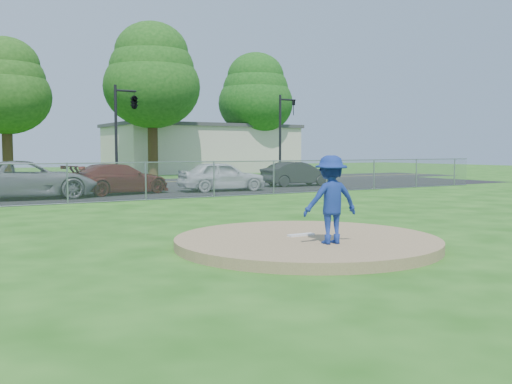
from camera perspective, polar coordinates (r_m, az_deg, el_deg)
ground at (r=20.63m, az=-11.62°, el=-1.38°), size 120.00×120.00×0.00m
pitchers_mound at (r=11.76m, az=5.08°, el=-4.99°), size 5.40×5.40×0.20m
pitching_rubber at (r=11.90m, az=4.52°, el=-4.29°), size 0.60×0.15×0.04m
chain_link_fence at (r=22.46m, az=-13.36°, el=0.96°), size 40.00×0.06×1.50m
parking_lot at (r=26.82m, az=-16.30°, el=-0.18°), size 50.00×8.00×0.01m
street at (r=34.10m, az=-19.56°, el=0.64°), size 60.00×7.00×0.01m
commercial_building at (r=52.58m, az=-5.48°, el=4.38°), size 16.40×9.40×4.30m
tree_center at (r=43.97m, az=-23.76°, el=9.71°), size 6.16×6.16×9.84m
tree_right at (r=44.65m, az=-10.37°, el=11.43°), size 7.28×7.28×11.63m
tree_far_right at (r=52.11m, az=-0.03°, el=9.80°), size 6.72×6.72×10.74m
traffic_signal_center at (r=33.27m, az=-12.26°, el=8.65°), size 1.42×2.48×5.60m
traffic_signal_right at (r=37.82m, az=2.73°, el=6.30°), size 1.28×0.20×5.60m
pitcher at (r=10.89m, az=7.48°, el=-0.76°), size 1.18×0.82×1.68m
parked_car_gray at (r=24.90m, az=-21.94°, el=1.15°), size 5.69×2.87×1.54m
parked_car_darkred at (r=26.21m, az=-13.57°, el=1.28°), size 5.04×2.96×1.37m
parked_car_pearl at (r=27.64m, az=-3.44°, el=1.61°), size 4.39×2.19×1.44m
parked_car_charcoal at (r=31.51m, az=4.15°, el=1.82°), size 4.13×1.69×1.33m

